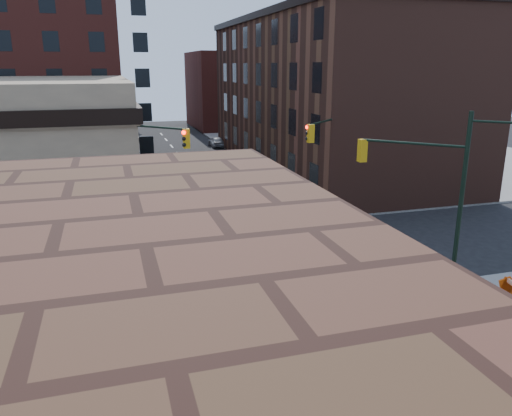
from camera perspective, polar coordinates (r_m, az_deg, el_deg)
ground at (r=26.87m, az=1.26°, el=-5.76°), size 140.00×140.00×0.00m
sidewalk_ne at (r=65.03m, az=11.92°, el=6.93°), size 34.00×54.50×0.15m
commercial_row_ne at (r=50.74m, az=7.72°, el=12.53°), size 14.00×34.00×14.00m
filler_nw at (r=86.17m, az=-22.73°, el=13.52°), size 20.00×18.00×16.00m
filler_ne at (r=84.66m, az=-1.72°, el=13.33°), size 16.00×16.00×12.00m
signal_pole_se at (r=23.41m, az=19.85°, el=1.83°), size 5.40×5.27×8.00m
signal_pole_nw at (r=29.68m, az=-12.77°, el=4.69°), size 3.58×3.67×8.00m
signal_pole_ne at (r=32.56m, az=8.28°, el=5.90°), size 3.67×3.58×8.00m
tree_ne_near at (r=52.41m, az=0.43°, el=8.92°), size 3.00×3.00×4.85m
tree_ne_far at (r=60.05m, az=-1.82°, el=9.82°), size 3.00×3.00×4.85m
police_car at (r=29.22m, az=-3.81°, el=-2.45°), size 5.03×5.01×1.46m
pickup at (r=31.14m, az=-9.67°, el=-1.50°), size 5.22×2.56×1.43m
parked_car_wnear at (r=46.46m, az=-12.98°, el=4.12°), size 1.99×4.30×1.43m
parked_car_wfar at (r=53.57m, az=-13.30°, el=5.57°), size 1.48×3.92×1.28m
parked_car_wdeep at (r=70.55m, az=-13.69°, el=7.98°), size 2.12×4.56×1.29m
parked_car_enear at (r=52.77m, az=-2.05°, el=5.87°), size 1.66×4.20×1.36m
parked_car_efar at (r=63.88m, az=-4.56°, el=7.59°), size 1.56×3.86×1.31m
pedestrian_a at (r=31.41m, az=-16.57°, el=-1.08°), size 0.76×0.57×1.88m
pedestrian_b at (r=33.69m, az=-17.05°, el=-0.23°), size 0.94×0.84×1.60m
pedestrian_c at (r=31.30m, az=-22.89°, el=-1.88°), size 1.09×0.61×1.75m
barrel_road at (r=31.84m, az=6.77°, el=-1.27°), size 0.69×0.69×1.13m
barrel_bank at (r=32.56m, az=-8.48°, el=-1.02°), size 0.68×0.68×1.05m
barricade_se_a at (r=24.71m, az=19.90°, el=-7.24°), size 0.70×1.28×0.93m
barricade_se_c at (r=22.26m, az=25.31°, el=-10.56°), size 0.73×1.24×0.88m
barricade_nw_a at (r=33.11m, az=-13.83°, el=-0.85°), size 1.30×0.70×0.95m
barricade_nw_b at (r=33.10m, az=-17.29°, el=-1.11°), size 1.38×0.87×0.97m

